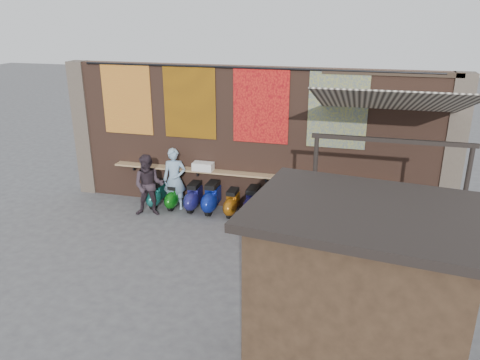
{
  "coord_description": "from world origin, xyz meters",
  "views": [
    {
      "loc": [
        2.91,
        -9.52,
        5.36
      ],
      "look_at": [
        0.07,
        1.2,
        1.34
      ],
      "focal_mm": 35.0,
      "sensor_mm": 36.0,
      "label": 1
    }
  ],
  "objects_px": {
    "scooter_stool_6": "(274,207)",
    "scooter_stool_10": "(361,214)",
    "scooter_stool_1": "(174,196)",
    "scooter_stool_4": "(232,203)",
    "diner_right": "(149,186)",
    "scooter_stool_0": "(157,194)",
    "scooter_stool_5": "(252,202)",
    "market_stall": "(356,310)",
    "diner_left": "(175,179)",
    "shopper_grey": "(445,230)",
    "shopper_tan": "(286,212)",
    "scooter_stool_9": "(336,212)",
    "scooter_stool_2": "(194,197)",
    "scooter_stool_8": "(314,209)",
    "scooter_stool_7": "(292,208)",
    "scooter_stool_3": "(212,198)",
    "shopper_navy": "(396,235)",
    "shelf_box": "(203,166)"
  },
  "relations": [
    {
      "from": "scooter_stool_6",
      "to": "scooter_stool_10",
      "type": "distance_m",
      "value": 2.3
    },
    {
      "from": "scooter_stool_1",
      "to": "scooter_stool_4",
      "type": "height_order",
      "value": "scooter_stool_4"
    },
    {
      "from": "scooter_stool_1",
      "to": "diner_right",
      "type": "bearing_deg",
      "value": -125.88
    },
    {
      "from": "scooter_stool_0",
      "to": "scooter_stool_5",
      "type": "relative_size",
      "value": 0.91
    },
    {
      "from": "scooter_stool_1",
      "to": "market_stall",
      "type": "relative_size",
      "value": 0.26
    },
    {
      "from": "scooter_stool_6",
      "to": "diner_left",
      "type": "distance_m",
      "value": 2.91
    },
    {
      "from": "shopper_grey",
      "to": "shopper_tan",
      "type": "distance_m",
      "value": 3.49
    },
    {
      "from": "scooter_stool_9",
      "to": "shopper_grey",
      "type": "bearing_deg",
      "value": -33.78
    },
    {
      "from": "scooter_stool_1",
      "to": "scooter_stool_2",
      "type": "relative_size",
      "value": 0.89
    },
    {
      "from": "scooter_stool_2",
      "to": "scooter_stool_5",
      "type": "distance_m",
      "value": 1.72
    },
    {
      "from": "scooter_stool_2",
      "to": "scooter_stool_1",
      "type": "bearing_deg",
      "value": -178.05
    },
    {
      "from": "scooter_stool_8",
      "to": "shopper_tan",
      "type": "distance_m",
      "value": 1.58
    },
    {
      "from": "scooter_stool_9",
      "to": "scooter_stool_1",
      "type": "bearing_deg",
      "value": 179.19
    },
    {
      "from": "scooter_stool_0",
      "to": "market_stall",
      "type": "xyz_separation_m",
      "value": [
        5.71,
        -5.79,
        1.07
      ]
    },
    {
      "from": "scooter_stool_7",
      "to": "scooter_stool_3",
      "type": "bearing_deg",
      "value": 178.39
    },
    {
      "from": "scooter_stool_6",
      "to": "shopper_grey",
      "type": "relative_size",
      "value": 0.38
    },
    {
      "from": "scooter_stool_8",
      "to": "scooter_stool_5",
      "type": "bearing_deg",
      "value": 177.93
    },
    {
      "from": "diner_left",
      "to": "shopper_navy",
      "type": "relative_size",
      "value": 1.06
    },
    {
      "from": "scooter_stool_8",
      "to": "scooter_stool_10",
      "type": "xyz_separation_m",
      "value": [
        1.2,
        -0.01,
        0.0
      ]
    },
    {
      "from": "scooter_stool_9",
      "to": "shopper_navy",
      "type": "bearing_deg",
      "value": -54.59
    },
    {
      "from": "scooter_stool_7",
      "to": "scooter_stool_9",
      "type": "height_order",
      "value": "scooter_stool_9"
    },
    {
      "from": "scooter_stool_3",
      "to": "scooter_stool_7",
      "type": "height_order",
      "value": "scooter_stool_3"
    },
    {
      "from": "scooter_stool_0",
      "to": "scooter_stool_6",
      "type": "distance_m",
      "value": 3.45
    },
    {
      "from": "scooter_stool_7",
      "to": "shopper_grey",
      "type": "relative_size",
      "value": 0.44
    },
    {
      "from": "scooter_stool_6",
      "to": "diner_left",
      "type": "bearing_deg",
      "value": -179.28
    },
    {
      "from": "scooter_stool_6",
      "to": "scooter_stool_7",
      "type": "bearing_deg",
      "value": -7.77
    },
    {
      "from": "scooter_stool_5",
      "to": "scooter_stool_9",
      "type": "xyz_separation_m",
      "value": [
        2.28,
        -0.07,
        0.01
      ]
    },
    {
      "from": "scooter_stool_9",
      "to": "scooter_stool_10",
      "type": "bearing_deg",
      "value": -0.05
    },
    {
      "from": "scooter_stool_8",
      "to": "diner_left",
      "type": "bearing_deg",
      "value": 179.54
    },
    {
      "from": "shelf_box",
      "to": "scooter_stool_10",
      "type": "bearing_deg",
      "value": -4.46
    },
    {
      "from": "scooter_stool_6",
      "to": "shopper_grey",
      "type": "bearing_deg",
      "value": -22.33
    },
    {
      "from": "shopper_grey",
      "to": "market_stall",
      "type": "bearing_deg",
      "value": 67.96
    },
    {
      "from": "market_stall",
      "to": "shopper_navy",
      "type": "bearing_deg",
      "value": 86.12
    },
    {
      "from": "scooter_stool_7",
      "to": "scooter_stool_10",
      "type": "relative_size",
      "value": 0.93
    },
    {
      "from": "shelf_box",
      "to": "scooter_stool_9",
      "type": "distance_m",
      "value": 3.89
    },
    {
      "from": "scooter_stool_5",
      "to": "scooter_stool_9",
      "type": "bearing_deg",
      "value": -1.81
    },
    {
      "from": "scooter_stool_9",
      "to": "shopper_tan",
      "type": "distance_m",
      "value": 1.86
    },
    {
      "from": "shopper_grey",
      "to": "shopper_tan",
      "type": "relative_size",
      "value": 1.07
    },
    {
      "from": "shelf_box",
      "to": "scooter_stool_6",
      "type": "distance_m",
      "value": 2.3
    },
    {
      "from": "scooter_stool_9",
      "to": "shelf_box",
      "type": "bearing_deg",
      "value": 174.83
    },
    {
      "from": "scooter_stool_2",
      "to": "diner_right",
      "type": "height_order",
      "value": "diner_right"
    },
    {
      "from": "scooter_stool_7",
      "to": "market_stall",
      "type": "relative_size",
      "value": 0.29
    },
    {
      "from": "scooter_stool_10",
      "to": "scooter_stool_6",
      "type": "bearing_deg",
      "value": 178.03
    },
    {
      "from": "scooter_stool_7",
      "to": "shopper_navy",
      "type": "xyz_separation_m",
      "value": [
        2.53,
        -1.91,
        0.45
      ]
    },
    {
      "from": "scooter_stool_3",
      "to": "scooter_stool_9",
      "type": "distance_m",
      "value": 3.46
    },
    {
      "from": "scooter_stool_10",
      "to": "diner_left",
      "type": "xyz_separation_m",
      "value": [
        -5.15,
        0.04,
        0.47
      ]
    },
    {
      "from": "scooter_stool_0",
      "to": "diner_right",
      "type": "xyz_separation_m",
      "value": [
        0.08,
        -0.62,
        0.5
      ]
    },
    {
      "from": "diner_right",
      "to": "market_stall",
      "type": "bearing_deg",
      "value": -57.17
    },
    {
      "from": "scooter_stool_0",
      "to": "shopper_navy",
      "type": "bearing_deg",
      "value": -16.81
    },
    {
      "from": "scooter_stool_2",
      "to": "shopper_grey",
      "type": "relative_size",
      "value": 0.44
    }
  ]
}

